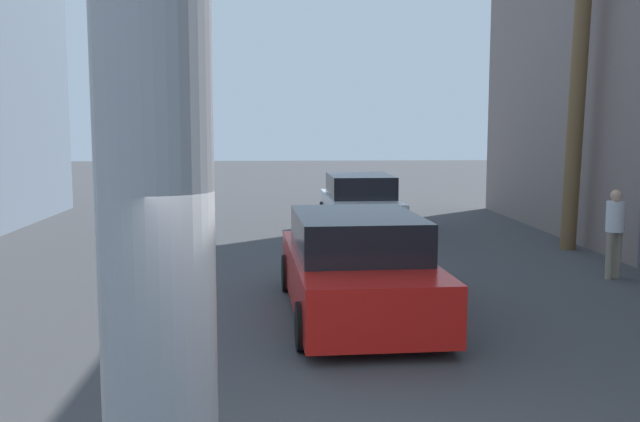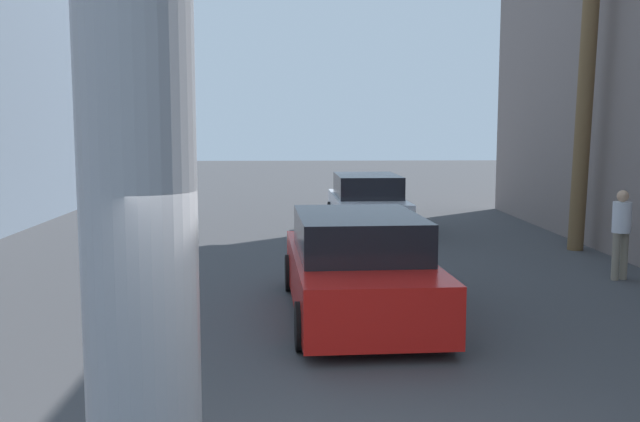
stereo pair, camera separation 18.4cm
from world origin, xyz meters
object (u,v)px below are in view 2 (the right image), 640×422
Objects in this scene: car_lead at (358,267)px; palm_tree_mid_right at (591,21)px; car_far at (367,204)px; pedestrian_mid_right at (621,227)px; street_lamp at (640,59)px.

palm_tree_mid_right is (5.69, 5.38, 4.47)m from car_lead.
pedestrian_mid_right is (4.10, -6.54, 0.26)m from car_far.
car_lead is 0.57× the size of palm_tree_mid_right.
car_far is 0.55× the size of palm_tree_mid_right.
street_lamp is 3.12m from pedestrian_mid_right.
palm_tree_mid_right is at bearing -36.95° from car_far.
car_far is at bearing 83.19° from car_lead.
car_lead is at bearing -155.62° from street_lamp.
pedestrian_mid_right is (-0.24, -0.12, -3.10)m from street_lamp.
car_lead and car_far have the same top height.
palm_tree_mid_right reaches higher than car_lead.
street_lamp is 3.15m from palm_tree_mid_right.
car_lead is 2.89× the size of pedestrian_mid_right.
street_lamp is 6.82m from car_lead.
pedestrian_mid_right is (5.16, 2.33, 0.26)m from car_lead.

